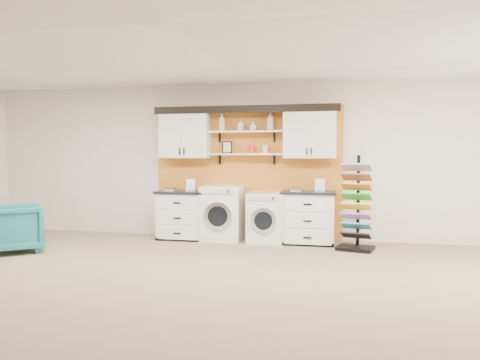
% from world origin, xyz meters
% --- Properties ---
extents(floor, '(10.00, 10.00, 0.00)m').
position_xyz_m(floor, '(0.00, 0.00, 0.00)').
color(floor, '#88765B').
rests_on(floor, ground).
extents(ceiling, '(10.00, 10.00, 0.00)m').
position_xyz_m(ceiling, '(0.00, 0.00, 2.80)').
color(ceiling, white).
rests_on(ceiling, wall_back).
extents(wall_back, '(10.00, 0.00, 10.00)m').
position_xyz_m(wall_back, '(0.00, 4.00, 1.40)').
color(wall_back, beige).
rests_on(wall_back, floor).
extents(accent_panel, '(3.40, 0.07, 2.40)m').
position_xyz_m(accent_panel, '(0.00, 3.96, 1.20)').
color(accent_panel, orange).
rests_on(accent_panel, wall_back).
extents(upper_cabinet_left, '(0.90, 0.35, 0.84)m').
position_xyz_m(upper_cabinet_left, '(-1.13, 3.79, 1.88)').
color(upper_cabinet_left, white).
rests_on(upper_cabinet_left, wall_back).
extents(upper_cabinet_right, '(0.90, 0.35, 0.84)m').
position_xyz_m(upper_cabinet_right, '(1.13, 3.79, 1.88)').
color(upper_cabinet_right, white).
rests_on(upper_cabinet_right, wall_back).
extents(shelf_lower, '(1.32, 0.28, 0.03)m').
position_xyz_m(shelf_lower, '(0.00, 3.80, 1.53)').
color(shelf_lower, white).
rests_on(shelf_lower, wall_back).
extents(shelf_upper, '(1.32, 0.28, 0.03)m').
position_xyz_m(shelf_upper, '(0.00, 3.80, 1.93)').
color(shelf_upper, white).
rests_on(shelf_upper, wall_back).
extents(crown_molding, '(3.30, 0.41, 0.13)m').
position_xyz_m(crown_molding, '(0.00, 3.81, 2.33)').
color(crown_molding, black).
rests_on(crown_molding, wall_back).
extents(picture_frame, '(0.18, 0.02, 0.22)m').
position_xyz_m(picture_frame, '(-0.35, 3.85, 1.66)').
color(picture_frame, black).
rests_on(picture_frame, shelf_lower).
extents(canister_red, '(0.11, 0.11, 0.16)m').
position_xyz_m(canister_red, '(0.10, 3.80, 1.62)').
color(canister_red, red).
rests_on(canister_red, shelf_lower).
extents(canister_cream, '(0.10, 0.10, 0.14)m').
position_xyz_m(canister_cream, '(0.35, 3.80, 1.61)').
color(canister_cream, silver).
rests_on(canister_cream, shelf_lower).
extents(base_cabinet_left, '(0.89, 0.66, 0.87)m').
position_xyz_m(base_cabinet_left, '(-1.13, 3.64, 0.43)').
color(base_cabinet_left, white).
rests_on(base_cabinet_left, floor).
extents(base_cabinet_right, '(0.92, 0.66, 0.90)m').
position_xyz_m(base_cabinet_right, '(1.13, 3.64, 0.45)').
color(base_cabinet_right, white).
rests_on(base_cabinet_right, floor).
extents(washer, '(0.70, 0.71, 0.97)m').
position_xyz_m(washer, '(-0.39, 3.64, 0.49)').
color(washer, white).
rests_on(washer, floor).
extents(dryer, '(0.62, 0.71, 0.86)m').
position_xyz_m(dryer, '(0.40, 3.64, 0.43)').
color(dryer, white).
rests_on(dryer, floor).
extents(sample_rack, '(0.64, 0.58, 1.52)m').
position_xyz_m(sample_rack, '(1.91, 3.26, 0.50)').
color(sample_rack, black).
rests_on(sample_rack, floor).
extents(armchair, '(1.14, 1.13, 0.74)m').
position_xyz_m(armchair, '(-3.33, 2.01, 0.37)').
color(armchair, '#1D737B').
rests_on(armchair, floor).
extents(soap_bottle_a, '(0.15, 0.15, 0.31)m').
position_xyz_m(soap_bottle_a, '(-0.44, 3.80, 2.10)').
color(soap_bottle_a, silver).
rests_on(soap_bottle_a, shelf_upper).
extents(soap_bottle_b, '(0.10, 0.10, 0.21)m').
position_xyz_m(soap_bottle_b, '(-0.09, 3.80, 2.05)').
color(soap_bottle_b, silver).
rests_on(soap_bottle_b, shelf_upper).
extents(soap_bottle_c, '(0.17, 0.17, 0.17)m').
position_xyz_m(soap_bottle_c, '(0.13, 3.80, 2.03)').
color(soap_bottle_c, silver).
rests_on(soap_bottle_c, shelf_upper).
extents(soap_bottle_d, '(0.18, 0.18, 0.33)m').
position_xyz_m(soap_bottle_d, '(0.44, 3.80, 2.11)').
color(soap_bottle_d, silver).
rests_on(soap_bottle_d, shelf_upper).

